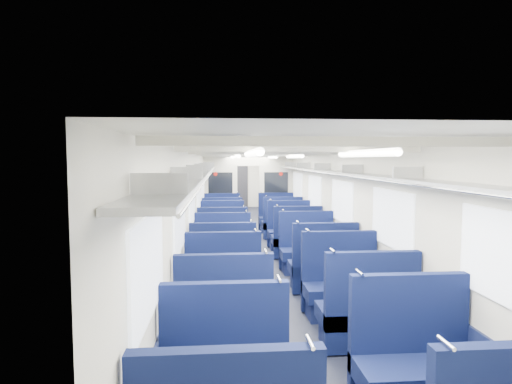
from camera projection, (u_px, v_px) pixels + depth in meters
The scene contains 31 objects.
floor at pixel (255, 246), 10.74m from camera, with size 2.80×18.00×0.01m, color black.
ceiling at pixel (255, 153), 10.56m from camera, with size 2.80×18.00×0.01m, color white.
wall_left at pixel (199, 201), 10.53m from camera, with size 0.02×18.00×2.35m, color beige.
dado_left at pixel (200, 234), 10.60m from camera, with size 0.03×17.90×0.70m, color #111839.
wall_right at pixel (310, 200), 10.76m from camera, with size 0.02×18.00×2.35m, color beige.
dado_right at pixel (309, 232), 10.83m from camera, with size 0.03×17.90×0.70m, color #111839.
wall_far at pixel (240, 182), 19.59m from camera, with size 2.80×0.02×2.35m, color beige.
luggage_rack_left at pixel (206, 169), 10.49m from camera, with size 0.36×17.40×0.18m.
luggage_rack_right at pixel (303, 168), 10.69m from camera, with size 0.36×17.40×0.18m.
windows at pixel (257, 192), 10.18m from camera, with size 2.78×15.60×0.75m.
ceiling_fittings at pixel (256, 156), 10.30m from camera, with size 2.70×16.06×0.11m.
end_door at pixel (240, 186), 19.55m from camera, with size 0.75×0.06×2.00m, color black.
bulkhead at pixel (248, 190), 13.34m from camera, with size 2.80×0.10×2.35m.
seat_2 at pixel (225, 384), 3.45m from camera, with size 1.09×0.60×1.21m.
seat_3 at pixel (415, 369), 3.71m from camera, with size 1.09×0.60×1.21m.
seat_4 at pixel (224, 321), 4.81m from camera, with size 1.09×0.60×1.21m.
seat_5 at pixel (367, 317), 4.93m from camera, with size 1.09×0.60×1.21m.
seat_6 at pixel (223, 291), 5.91m from camera, with size 1.09×0.60×1.21m.
seat_7 at pixel (341, 289), 5.98m from camera, with size 1.09×0.60×1.21m.
seat_8 at pixel (223, 269), 7.09m from camera, with size 1.09×0.60×1.21m.
seat_9 at pixel (323, 269), 7.07m from camera, with size 1.09×0.60×1.21m.
seat_10 at pixel (223, 255), 8.09m from camera, with size 1.09×0.60×1.21m.
seat_11 at pixel (307, 253), 8.32m from camera, with size 1.09×0.60×1.21m.
seat_12 at pixel (223, 243), 9.30m from camera, with size 1.09×0.60×1.21m.
seat_13 at pixel (297, 241), 9.52m from camera, with size 1.09×0.60×1.21m.
seat_14 at pixel (222, 233), 10.50m from camera, with size 1.09×0.60×1.21m.
seat_15 at pixel (289, 233), 10.51m from camera, with size 1.09×0.60×1.21m.
seat_16 at pixel (222, 226), 11.60m from camera, with size 1.09×0.60×1.21m.
seat_17 at pixel (282, 225), 11.81m from camera, with size 1.09×0.60×1.21m.
seat_18 at pixel (222, 220), 12.75m from camera, with size 1.09×0.60×1.21m.
seat_19 at pixel (277, 219), 12.96m from camera, with size 1.09×0.60×1.21m.
Camera 1 is at (-0.85, -10.57, 2.20)m, focal length 29.77 mm.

